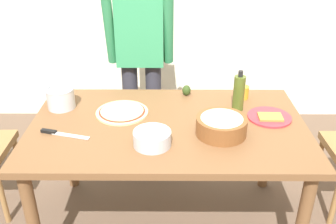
{
  "coord_description": "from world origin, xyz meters",
  "views": [
    {
      "loc": [
        0.01,
        -1.92,
        1.85
      ],
      "look_at": [
        0.0,
        0.05,
        0.81
      ],
      "focal_mm": 40.6,
      "sensor_mm": 36.0,
      "label": 1
    }
  ],
  "objects_px": {
    "steel_pot": "(61,98)",
    "cup_orange": "(243,92)",
    "avocado": "(187,90)",
    "olive_oil_bottle": "(239,93)",
    "plate_with_slice": "(269,117)",
    "mixing_bowl_steel": "(152,138)",
    "dining_table": "(168,137)",
    "pizza_raw_on_board": "(122,112)",
    "popcorn_bowl": "(221,124)",
    "person_cook": "(140,52)",
    "chef_knife": "(59,133)"
  },
  "relations": [
    {
      "from": "popcorn_bowl",
      "to": "olive_oil_bottle",
      "type": "height_order",
      "value": "olive_oil_bottle"
    },
    {
      "from": "popcorn_bowl",
      "to": "avocado",
      "type": "distance_m",
      "value": 0.53
    },
    {
      "from": "olive_oil_bottle",
      "to": "chef_knife",
      "type": "bearing_deg",
      "value": -163.28
    },
    {
      "from": "chef_knife",
      "to": "steel_pot",
      "type": "bearing_deg",
      "value": 101.48
    },
    {
      "from": "dining_table",
      "to": "pizza_raw_on_board",
      "type": "height_order",
      "value": "pizza_raw_on_board"
    },
    {
      "from": "steel_pot",
      "to": "cup_orange",
      "type": "xyz_separation_m",
      "value": [
        1.16,
        0.14,
        -0.02
      ]
    },
    {
      "from": "dining_table",
      "to": "pizza_raw_on_board",
      "type": "xyz_separation_m",
      "value": [
        -0.28,
        0.13,
        0.1
      ]
    },
    {
      "from": "dining_table",
      "to": "person_cook",
      "type": "distance_m",
      "value": 0.83
    },
    {
      "from": "plate_with_slice",
      "to": "olive_oil_bottle",
      "type": "bearing_deg",
      "value": 146.07
    },
    {
      "from": "cup_orange",
      "to": "chef_knife",
      "type": "relative_size",
      "value": 0.3
    },
    {
      "from": "dining_table",
      "to": "popcorn_bowl",
      "type": "xyz_separation_m",
      "value": [
        0.29,
        -0.11,
        0.15
      ]
    },
    {
      "from": "plate_with_slice",
      "to": "chef_knife",
      "type": "xyz_separation_m",
      "value": [
        -1.21,
        -0.19,
        -0.0
      ]
    },
    {
      "from": "steel_pot",
      "to": "popcorn_bowl",
      "type": "bearing_deg",
      "value": -18.31
    },
    {
      "from": "pizza_raw_on_board",
      "to": "cup_orange",
      "type": "distance_m",
      "value": 0.8
    },
    {
      "from": "dining_table",
      "to": "popcorn_bowl",
      "type": "height_order",
      "value": "popcorn_bowl"
    },
    {
      "from": "person_cook",
      "to": "chef_knife",
      "type": "xyz_separation_m",
      "value": [
        -0.39,
        -0.88,
        -0.17
      ]
    },
    {
      "from": "dining_table",
      "to": "olive_oil_bottle",
      "type": "relative_size",
      "value": 6.25
    },
    {
      "from": "pizza_raw_on_board",
      "to": "cup_orange",
      "type": "bearing_deg",
      "value": 15.73
    },
    {
      "from": "dining_table",
      "to": "plate_with_slice",
      "type": "relative_size",
      "value": 6.15
    },
    {
      "from": "cup_orange",
      "to": "chef_knife",
      "type": "height_order",
      "value": "cup_orange"
    },
    {
      "from": "pizza_raw_on_board",
      "to": "olive_oil_bottle",
      "type": "height_order",
      "value": "olive_oil_bottle"
    },
    {
      "from": "steel_pot",
      "to": "avocado",
      "type": "relative_size",
      "value": 2.48
    },
    {
      "from": "person_cook",
      "to": "plate_with_slice",
      "type": "height_order",
      "value": "person_cook"
    },
    {
      "from": "dining_table",
      "to": "mixing_bowl_steel",
      "type": "relative_size",
      "value": 8.0
    },
    {
      "from": "mixing_bowl_steel",
      "to": "olive_oil_bottle",
      "type": "relative_size",
      "value": 0.78
    },
    {
      "from": "olive_oil_bottle",
      "to": "pizza_raw_on_board",
      "type": "bearing_deg",
      "value": -175.28
    },
    {
      "from": "person_cook",
      "to": "popcorn_bowl",
      "type": "height_order",
      "value": "person_cook"
    },
    {
      "from": "steel_pot",
      "to": "avocado",
      "type": "height_order",
      "value": "steel_pot"
    },
    {
      "from": "popcorn_bowl",
      "to": "dining_table",
      "type": "bearing_deg",
      "value": 158.92
    },
    {
      "from": "person_cook",
      "to": "pizza_raw_on_board",
      "type": "relative_size",
      "value": 5.08
    },
    {
      "from": "plate_with_slice",
      "to": "chef_knife",
      "type": "distance_m",
      "value": 1.22
    },
    {
      "from": "olive_oil_bottle",
      "to": "avocado",
      "type": "bearing_deg",
      "value": 146.51
    },
    {
      "from": "cup_orange",
      "to": "chef_knife",
      "type": "bearing_deg",
      "value": -156.77
    },
    {
      "from": "plate_with_slice",
      "to": "cup_orange",
      "type": "bearing_deg",
      "value": 112.2
    },
    {
      "from": "person_cook",
      "to": "olive_oil_bottle",
      "type": "distance_m",
      "value": 0.86
    },
    {
      "from": "cup_orange",
      "to": "avocado",
      "type": "distance_m",
      "value": 0.37
    },
    {
      "from": "mixing_bowl_steel",
      "to": "steel_pot",
      "type": "relative_size",
      "value": 1.15
    },
    {
      "from": "plate_with_slice",
      "to": "mixing_bowl_steel",
      "type": "distance_m",
      "value": 0.75
    },
    {
      "from": "plate_with_slice",
      "to": "chef_knife",
      "type": "height_order",
      "value": "plate_with_slice"
    },
    {
      "from": "avocado",
      "to": "steel_pot",
      "type": "bearing_deg",
      "value": -166.79
    },
    {
      "from": "olive_oil_bottle",
      "to": "dining_table",
      "type": "bearing_deg",
      "value": -156.77
    },
    {
      "from": "olive_oil_bottle",
      "to": "chef_knife",
      "type": "height_order",
      "value": "olive_oil_bottle"
    },
    {
      "from": "avocado",
      "to": "cup_orange",
      "type": "bearing_deg",
      "value": -7.08
    },
    {
      "from": "popcorn_bowl",
      "to": "avocado",
      "type": "bearing_deg",
      "value": 108.82
    },
    {
      "from": "mixing_bowl_steel",
      "to": "avocado",
      "type": "relative_size",
      "value": 2.86
    },
    {
      "from": "dining_table",
      "to": "chef_knife",
      "type": "distance_m",
      "value": 0.62
    },
    {
      "from": "avocado",
      "to": "plate_with_slice",
      "type": "bearing_deg",
      "value": -33.65
    },
    {
      "from": "dining_table",
      "to": "avocado",
      "type": "bearing_deg",
      "value": 72.67
    },
    {
      "from": "popcorn_bowl",
      "to": "cup_orange",
      "type": "relative_size",
      "value": 3.29
    },
    {
      "from": "chef_knife",
      "to": "avocado",
      "type": "height_order",
      "value": "avocado"
    }
  ]
}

